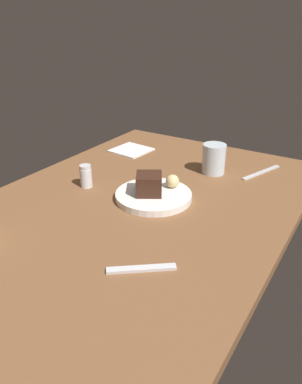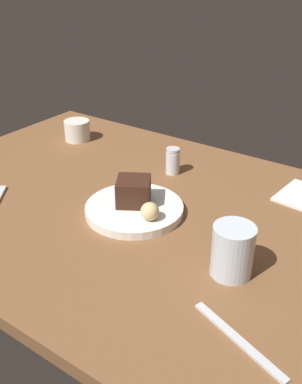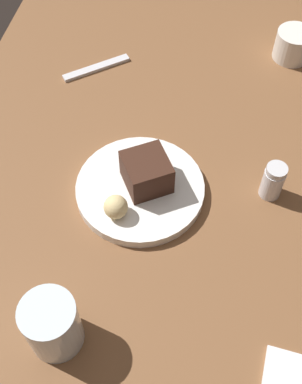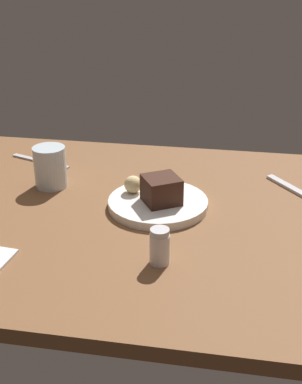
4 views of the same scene
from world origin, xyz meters
The scene contains 9 objects.
dining_table centered at (0.00, 0.00, 1.50)cm, with size 120.00×84.00×3.00cm, color brown.
dessert_plate centered at (-3.92, 2.84, 3.96)cm, with size 22.52×22.52×1.91cm, color white.
chocolate_cake_slice centered at (-3.02, 1.84, 7.90)cm, with size 7.34×7.50×5.98cm, color #381E14.
bread_roll centered at (-10.22, 5.64, 6.93)cm, with size 4.04×4.04×4.04cm, color #DBC184.
salt_shaker centered at (-0.32, -19.61, 6.54)cm, with size 3.77×3.77×7.19cm.
water_glass centered at (-31.56, 9.76, 8.04)cm, with size 7.86×7.86×10.09cm, color silver.
dessert_spoon centered at (26.06, 18.28, 3.35)cm, with size 15.00×1.80×0.70cm, color silver.
butter_knife centered at (-39.89, 24.08, 3.25)cm, with size 19.00×1.40×0.50cm, color silver.
folded_napkin centered at (-34.80, -26.63, 3.30)cm, with size 13.47×13.60×0.60cm, color white.
Camera 1 is at (78.99, 53.77, 52.77)cm, focal length 34.56 mm.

